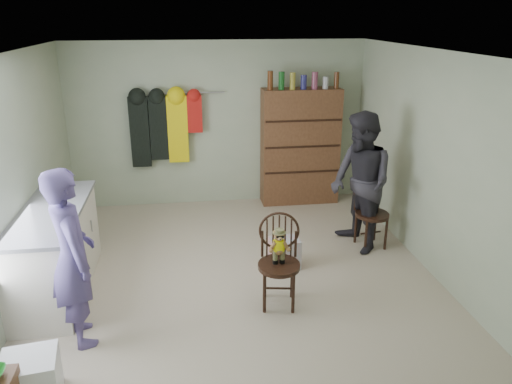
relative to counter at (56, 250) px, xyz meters
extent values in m
plane|color=#C2B59C|center=(1.95, 0.00, -0.47)|extent=(5.00, 5.00, 0.00)
plane|color=#B2BD9E|center=(1.95, 2.50, 0.78)|extent=(4.50, 0.00, 4.50)
plane|color=#B2BD9E|center=(-0.30, 0.00, 0.78)|extent=(0.00, 5.00, 5.00)
plane|color=#B2BD9E|center=(4.20, 0.00, 0.78)|extent=(0.00, 5.00, 5.00)
plane|color=white|center=(1.95, 0.00, 2.03)|extent=(5.00, 5.00, 0.00)
cube|color=silver|center=(0.00, 0.00, -0.02)|extent=(0.60, 1.80, 0.90)
cube|color=slate|center=(0.00, 0.00, 0.45)|extent=(0.64, 1.86, 0.04)
cylinder|color=#99999E|center=(0.31, -0.45, 0.07)|extent=(0.02, 0.02, 0.14)
cylinder|color=#99999E|center=(0.31, 0.45, 0.07)|extent=(0.02, 0.02, 0.14)
cube|color=white|center=(0.16, -1.72, -0.28)|extent=(0.47, 0.45, 0.39)
cylinder|color=#311B11|center=(2.31, -0.65, -0.02)|extent=(0.50, 0.50, 0.04)
cylinder|color=#311B11|center=(2.15, -0.77, -0.26)|extent=(0.03, 0.03, 0.43)
cylinder|color=#311B11|center=(2.43, -0.82, -0.26)|extent=(0.03, 0.03, 0.43)
cylinder|color=#311B11|center=(2.20, -0.48, -0.26)|extent=(0.03, 0.03, 0.43)
cylinder|color=#311B11|center=(2.48, -0.53, -0.26)|extent=(0.03, 0.03, 0.43)
torus|color=#311B11|center=(2.34, -0.48, 0.29)|extent=(0.42, 0.10, 0.42)
cylinder|color=#311B11|center=(2.17, -0.46, 0.15)|extent=(0.03, 0.03, 0.29)
cylinder|color=#311B11|center=(2.51, -0.52, 0.15)|extent=(0.03, 0.03, 0.29)
cylinder|color=#F7F508|center=(2.31, -0.63, 0.20)|extent=(0.12, 0.12, 0.11)
cylinder|color=#475128|center=(2.31, -0.63, 0.09)|extent=(0.07, 0.07, 0.17)
sphere|color=#9E7042|center=(2.31, -0.63, 0.31)|extent=(0.11, 0.11, 0.11)
cylinder|color=#475128|center=(2.31, -0.63, 0.36)|extent=(0.09, 0.09, 0.04)
cube|color=black|center=(2.31, -0.68, 0.32)|extent=(0.08, 0.01, 0.02)
cylinder|color=#311B11|center=(3.75, 0.54, -0.03)|extent=(0.47, 0.47, 0.04)
cylinder|color=#311B11|center=(3.63, 0.39, -0.26)|extent=(0.03, 0.03, 0.42)
cylinder|color=#311B11|center=(3.91, 0.42, -0.26)|extent=(0.03, 0.03, 0.42)
cylinder|color=#311B11|center=(3.59, 0.68, -0.26)|extent=(0.03, 0.03, 0.42)
cylinder|color=#311B11|center=(3.87, 0.71, -0.26)|extent=(0.03, 0.03, 0.42)
torus|color=#311B11|center=(3.73, 0.71, 0.27)|extent=(0.41, 0.08, 0.41)
cylinder|color=#311B11|center=(3.56, 0.68, 0.13)|extent=(0.03, 0.03, 0.28)
cylinder|color=#311B11|center=(3.90, 0.72, 0.13)|extent=(0.03, 0.03, 0.28)
cube|color=#E57772|center=(2.54, 0.15, -0.29)|extent=(0.36, 0.29, 0.36)
imported|color=#52447E|center=(0.40, -0.94, 0.36)|extent=(0.61, 0.71, 1.66)
imported|color=#2D2B33|center=(3.56, 0.53, 0.41)|extent=(0.83, 0.98, 1.76)
cube|color=brown|center=(3.20, 2.30, 0.43)|extent=(1.20, 0.38, 1.80)
cube|color=#311B11|center=(3.20, 2.11, 0.08)|extent=(1.16, 0.02, 0.03)
cube|color=#311B11|center=(3.20, 2.11, 0.48)|extent=(1.16, 0.02, 0.03)
cube|color=#311B11|center=(3.20, 2.11, 0.88)|extent=(1.16, 0.02, 0.03)
cylinder|color=#592D14|center=(2.70, 2.20, 1.47)|extent=(0.08, 0.08, 0.28)
cylinder|color=#19591E|center=(2.87, 2.20, 1.46)|extent=(0.09, 0.09, 0.26)
cylinder|color=#A59933|center=(3.03, 2.20, 1.45)|extent=(0.08, 0.08, 0.25)
cylinder|color=navy|center=(3.20, 2.20, 1.43)|extent=(0.09, 0.09, 0.21)
cylinder|color=#8C3F59|center=(3.37, 2.20, 1.45)|extent=(0.09, 0.09, 0.25)
cylinder|color=#B2B2B7|center=(3.53, 2.20, 1.42)|extent=(0.09, 0.09, 0.18)
cylinder|color=#592D14|center=(3.70, 2.20, 1.45)|extent=(0.07, 0.07, 0.25)
cylinder|color=#99999E|center=(1.55, 2.44, 1.28)|extent=(1.00, 0.02, 0.02)
cube|color=black|center=(0.77, 2.38, 0.72)|extent=(0.28, 0.10, 1.05)
cube|color=black|center=(1.05, 2.38, 0.77)|extent=(0.26, 0.10, 0.95)
cube|color=yellow|center=(1.33, 2.38, 0.75)|extent=(0.30, 0.10, 1.00)
cube|color=red|center=(1.59, 2.38, 0.97)|extent=(0.22, 0.10, 0.55)
camera|label=1|loc=(1.43, -5.07, 2.39)|focal=35.00mm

